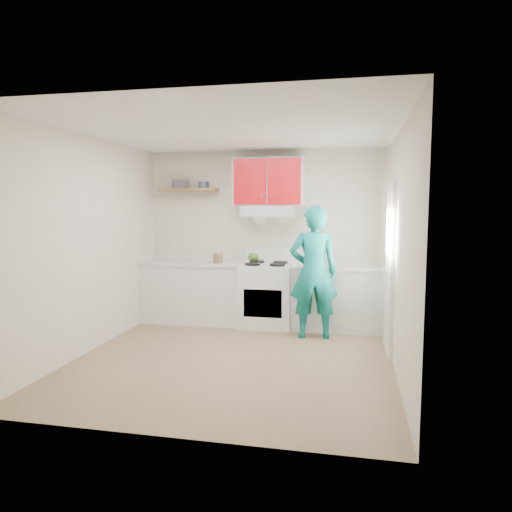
% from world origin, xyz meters
% --- Properties ---
extents(floor, '(3.80, 3.80, 0.00)m').
position_xyz_m(floor, '(0.00, 0.00, 0.00)').
color(floor, brown).
rests_on(floor, ground).
extents(ceiling, '(3.60, 3.80, 0.04)m').
position_xyz_m(ceiling, '(0.00, 0.00, 2.60)').
color(ceiling, white).
rests_on(ceiling, floor).
extents(back_wall, '(3.60, 0.04, 2.60)m').
position_xyz_m(back_wall, '(0.00, 1.90, 1.30)').
color(back_wall, beige).
rests_on(back_wall, floor).
extents(front_wall, '(3.60, 0.04, 2.60)m').
position_xyz_m(front_wall, '(0.00, -1.90, 1.30)').
color(front_wall, beige).
rests_on(front_wall, floor).
extents(left_wall, '(0.04, 3.80, 2.60)m').
position_xyz_m(left_wall, '(-1.80, 0.00, 1.30)').
color(left_wall, beige).
rests_on(left_wall, floor).
extents(right_wall, '(0.04, 3.80, 2.60)m').
position_xyz_m(right_wall, '(1.80, 0.00, 1.30)').
color(right_wall, beige).
rests_on(right_wall, floor).
extents(door, '(0.05, 0.85, 2.05)m').
position_xyz_m(door, '(1.78, 0.70, 1.02)').
color(door, white).
rests_on(door, floor).
extents(door_glass, '(0.01, 0.55, 0.95)m').
position_xyz_m(door_glass, '(1.75, 0.70, 1.45)').
color(door_glass, white).
rests_on(door_glass, door).
extents(counter_left, '(1.52, 0.60, 0.90)m').
position_xyz_m(counter_left, '(-1.04, 1.60, 0.45)').
color(counter_left, silver).
rests_on(counter_left, floor).
extents(counter_right, '(1.32, 0.60, 0.90)m').
position_xyz_m(counter_right, '(1.14, 1.60, 0.45)').
color(counter_right, silver).
rests_on(counter_right, floor).
extents(stove, '(0.76, 0.65, 0.92)m').
position_xyz_m(stove, '(0.10, 1.57, 0.46)').
color(stove, white).
rests_on(stove, floor).
extents(range_hood, '(0.76, 0.44, 0.15)m').
position_xyz_m(range_hood, '(0.10, 1.68, 1.70)').
color(range_hood, silver).
rests_on(range_hood, back_wall).
extents(upper_cabinets, '(1.02, 0.33, 0.70)m').
position_xyz_m(upper_cabinets, '(0.10, 1.73, 2.12)').
color(upper_cabinets, '#AD0F14').
rests_on(upper_cabinets, back_wall).
extents(shelf, '(0.90, 0.30, 0.04)m').
position_xyz_m(shelf, '(-1.15, 1.75, 2.02)').
color(shelf, brown).
rests_on(shelf, back_wall).
extents(books, '(0.30, 0.26, 0.13)m').
position_xyz_m(books, '(-1.28, 1.74, 2.10)').
color(books, '#3D363B').
rests_on(books, shelf).
extents(tin, '(0.20, 0.20, 0.10)m').
position_xyz_m(tin, '(-0.91, 1.75, 2.09)').
color(tin, '#333D4C').
rests_on(tin, shelf).
extents(kettle, '(0.18, 0.18, 0.14)m').
position_xyz_m(kettle, '(-0.16, 1.83, 0.99)').
color(kettle, '#4C7921').
rests_on(kettle, stove).
extents(crock, '(0.14, 0.14, 0.17)m').
position_xyz_m(crock, '(-0.63, 1.53, 0.98)').
color(crock, brown).
rests_on(crock, counter_left).
extents(cutting_board, '(0.31, 0.25, 0.02)m').
position_xyz_m(cutting_board, '(0.85, 1.61, 0.91)').
color(cutting_board, olive).
rests_on(cutting_board, counter_right).
extents(silicone_mat, '(0.36, 0.32, 0.01)m').
position_xyz_m(silicone_mat, '(1.53, 1.54, 0.90)').
color(silicone_mat, red).
rests_on(silicone_mat, counter_right).
extents(person, '(0.72, 0.54, 1.78)m').
position_xyz_m(person, '(0.82, 1.09, 0.89)').
color(person, '#0D756C').
rests_on(person, floor).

